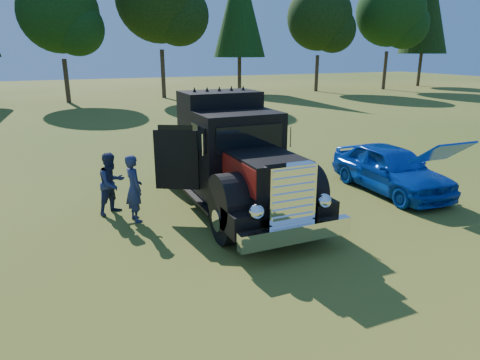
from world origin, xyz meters
name	(u,v)px	position (x,y,z in m)	size (l,w,h in m)	color
ground	(305,224)	(0.00, 0.00, 0.00)	(120.00, 120.00, 0.00)	#314C16
diamond_t_truck	(232,160)	(-1.13, 1.88, 1.28)	(3.26, 7.16, 3.00)	black
hotrod_coupe	(391,168)	(3.69, 1.19, 0.71)	(1.77, 4.26, 1.89)	navy
spectator_near	(134,188)	(-3.71, 1.89, 0.84)	(0.61, 0.40, 1.67)	#1C2843
spectator_far	(112,183)	(-4.14, 2.65, 0.80)	(0.78, 0.61, 1.60)	#1E2647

